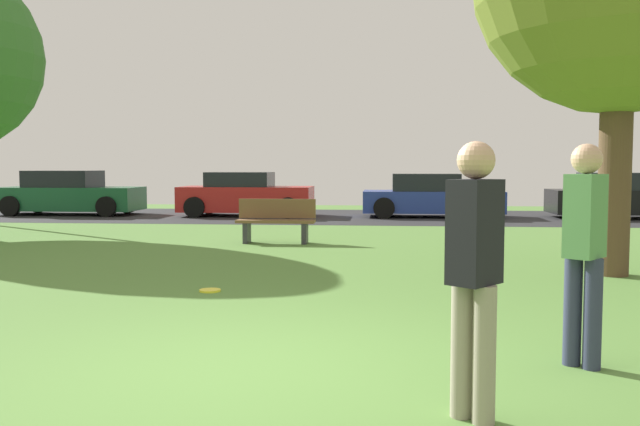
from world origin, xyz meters
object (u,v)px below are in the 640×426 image
object	(u,v)px
person_catcher	(474,267)
parked_car_red	(245,196)
parked_car_green	(69,194)
parked_car_black	(626,197)
frisbee_disc	(210,290)
parked_car_blue	(431,197)
park_bench	(276,220)
person_thrower	(584,244)

from	to	relation	value
person_catcher	parked_car_red	world-z (taller)	person_catcher
person_catcher	parked_car_green	bearing A→B (deg)	72.10
parked_car_red	parked_car_black	distance (m)	11.61
parked_car_green	parked_car_red	world-z (taller)	parked_car_green
frisbee_disc	parked_car_blue	distance (m)	13.35
parked_car_black	park_bench	size ratio (longest dim) A/B	2.82
person_catcher	frisbee_disc	size ratio (longest dim) A/B	6.41
frisbee_disc	parked_car_green	distance (m)	15.06
person_thrower	parked_car_black	xyz separation A→B (m)	(5.71, 15.63, -0.34)
person_thrower	person_catcher	size ratio (longest dim) A/B	1.01
frisbee_disc	parked_car_green	xyz separation A→B (m)	(-7.99, 12.75, 0.64)
parked_car_green	park_bench	size ratio (longest dim) A/B	2.80
parked_car_black	parked_car_blue	bearing A→B (deg)	179.48
parked_car_blue	park_bench	distance (m)	8.27
parked_car_blue	park_bench	size ratio (longest dim) A/B	2.65
frisbee_disc	parked_car_blue	size ratio (longest dim) A/B	0.06
parked_car_green	parked_car_black	distance (m)	17.43
person_thrower	parked_car_blue	distance (m)	15.69
person_catcher	parked_car_black	distance (m)	18.14
park_bench	parked_car_green	bearing A→B (deg)	-42.63
person_catcher	parked_car_green	size ratio (longest dim) A/B	0.39
frisbee_disc	person_thrower	bearing A→B (deg)	-37.44
parked_car_green	parked_car_black	world-z (taller)	parked_car_green
parked_car_red	parked_car_blue	size ratio (longest dim) A/B	0.97
frisbee_disc	parked_car_red	xyz separation A→B (m)	(-2.17, 12.72, 0.63)
frisbee_disc	person_catcher	bearing A→B (deg)	-56.15
person_thrower	parked_car_black	world-z (taller)	person_thrower
person_catcher	parked_car_red	bearing A→B (deg)	55.86
frisbee_disc	parked_car_green	bearing A→B (deg)	122.10
parked_car_red	frisbee_disc	bearing A→B (deg)	-80.31
park_bench	parked_car_black	bearing A→B (deg)	-142.07
parked_car_blue	park_bench	bearing A→B (deg)	-116.16
parked_car_blue	frisbee_disc	bearing A→B (deg)	-105.78
person_catcher	parked_car_red	size ratio (longest dim) A/B	0.42
parked_car_blue	parked_car_red	bearing A→B (deg)	-178.91
parked_car_green	parked_car_blue	xyz separation A→B (m)	(11.62, 0.08, -0.04)
person_thrower	frisbee_disc	size ratio (longest dim) A/B	6.49
parked_car_red	parked_car_green	bearing A→B (deg)	179.73
person_thrower	parked_car_blue	world-z (taller)	person_thrower
person_thrower	parked_car_red	size ratio (longest dim) A/B	0.42
person_catcher	frisbee_disc	distance (m)	4.99
frisbee_disc	parked_car_red	world-z (taller)	parked_car_red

